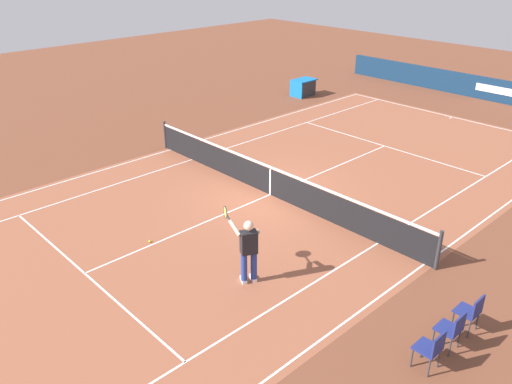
# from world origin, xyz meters

# --- Properties ---
(ground_plane) EXTENTS (60.00, 60.00, 0.00)m
(ground_plane) POSITION_xyz_m (0.00, 0.00, 0.00)
(ground_plane) COLOR brown
(court_slab) EXTENTS (24.20, 11.40, 0.00)m
(court_slab) POSITION_xyz_m (0.00, 0.00, 0.00)
(court_slab) COLOR #935138
(court_slab) RESTS_ON ground_plane
(court_line_markings) EXTENTS (23.85, 11.05, 0.01)m
(court_line_markings) POSITION_xyz_m (0.00, 0.00, 0.00)
(court_line_markings) COLOR white
(court_line_markings) RESTS_ON ground_plane
(tennis_net) EXTENTS (0.10, 11.70, 1.08)m
(tennis_net) POSITION_xyz_m (0.00, 0.00, 0.49)
(tennis_net) COLOR #2D2D33
(tennis_net) RESTS_ON ground_plane
(stadium_barrier) EXTENTS (0.26, 17.00, 1.11)m
(stadium_barrier) POSITION_xyz_m (-15.90, 0.00, 0.56)
(stadium_barrier) COLOR #112D4C
(stadium_barrier) RESTS_ON ground_plane
(tennis_player_near) EXTENTS (0.75, 1.19, 1.70)m
(tennis_player_near) POSITION_xyz_m (3.71, 2.99, 0.93)
(tennis_player_near) COLOR navy
(tennis_player_near) RESTS_ON ground_plane
(tennis_ball) EXTENTS (0.07, 0.07, 0.07)m
(tennis_ball) POSITION_xyz_m (4.44, -0.14, 0.03)
(tennis_ball) COLOR #CCE01E
(tennis_ball) RESTS_ON ground_plane
(spectator_chair_0) EXTENTS (0.44, 0.44, 0.88)m
(spectator_chair_0) POSITION_xyz_m (1.60, 7.41, 0.52)
(spectator_chair_0) COLOR #38383D
(spectator_chair_0) RESTS_ON ground_plane
(spectator_chair_1) EXTENTS (0.44, 0.44, 0.88)m
(spectator_chair_1) POSITION_xyz_m (2.38, 7.41, 0.52)
(spectator_chair_1) COLOR #38383D
(spectator_chair_1) RESTS_ON ground_plane
(spectator_chair_2) EXTENTS (0.44, 0.44, 0.88)m
(spectator_chair_2) POSITION_xyz_m (3.16, 7.41, 0.52)
(spectator_chair_2) COLOR #38383D
(spectator_chair_2) RESTS_ON ground_plane
(equipment_cart_tarped) EXTENTS (1.25, 0.84, 0.85)m
(equipment_cart_tarped) POSITION_xyz_m (-9.67, -7.27, 0.44)
(equipment_cart_tarped) COLOR #2D2D33
(equipment_cart_tarped) RESTS_ON ground_plane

